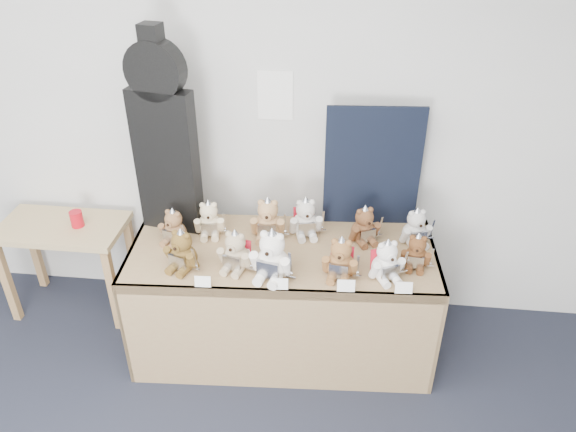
# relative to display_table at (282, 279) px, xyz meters

# --- Properties ---
(room_shell) EXTENTS (6.00, 6.00, 6.00)m
(room_shell) POSITION_rel_display_table_xyz_m (-0.10, 0.58, 0.91)
(room_shell) COLOR white
(room_shell) RESTS_ON floor
(display_table) EXTENTS (1.83, 0.85, 0.75)m
(display_table) POSITION_rel_display_table_xyz_m (0.00, 0.00, 0.00)
(display_table) COLOR #8B6847
(display_table) RESTS_ON floor
(side_table) EXTENTS (0.81, 0.45, 0.67)m
(side_table) POSITION_rel_display_table_xyz_m (-1.48, 0.30, -0.04)
(side_table) COLOR tan
(side_table) RESTS_ON floor
(guitar_case) EXTENTS (0.38, 0.17, 1.22)m
(guitar_case) POSITION_rel_display_table_xyz_m (-0.70, 0.26, 0.76)
(guitar_case) COLOR black
(guitar_case) RESTS_ON display_table
(navy_board) EXTENTS (0.57, 0.06, 0.76)m
(navy_board) POSITION_rel_display_table_xyz_m (0.49, 0.44, 0.54)
(navy_board) COLOR black
(navy_board) RESTS_ON display_table
(red_cup) EXTENTS (0.08, 0.08, 0.11)m
(red_cup) POSITION_rel_display_table_xyz_m (-1.36, 0.30, 0.14)
(red_cup) COLOR red
(red_cup) RESTS_ON side_table
(teddy_front_far_left) EXTENTS (0.22, 0.21, 0.27)m
(teddy_front_far_left) POSITION_rel_display_table_xyz_m (-0.53, -0.15, 0.27)
(teddy_front_far_left) COLOR brown
(teddy_front_far_left) RESTS_ON display_table
(teddy_front_left) EXTENTS (0.22, 0.20, 0.27)m
(teddy_front_left) POSITION_rel_display_table_xyz_m (-0.24, -0.12, 0.27)
(teddy_front_left) COLOR tan
(teddy_front_left) RESTS_ON display_table
(teddy_front_centre) EXTENTS (0.26, 0.24, 0.32)m
(teddy_front_centre) POSITION_rel_display_table_xyz_m (-0.03, -0.17, 0.29)
(teddy_front_centre) COLOR white
(teddy_front_centre) RESTS_ON display_table
(teddy_front_right) EXTENTS (0.22, 0.19, 0.27)m
(teddy_front_right) POSITION_rel_display_table_xyz_m (0.33, -0.13, 0.27)
(teddy_front_right) COLOR brown
(teddy_front_right) RESTS_ON display_table
(teddy_front_far_right) EXTENTS (0.22, 0.21, 0.26)m
(teddy_front_far_right) POSITION_rel_display_table_xyz_m (0.58, -0.12, 0.26)
(teddy_front_far_right) COLOR white
(teddy_front_far_right) RESTS_ON display_table
(teddy_front_end) EXTENTS (0.19, 0.16, 0.23)m
(teddy_front_end) POSITION_rel_display_table_xyz_m (0.75, 0.00, 0.25)
(teddy_front_end) COLOR brown
(teddy_front_end) RESTS_ON display_table
(teddy_back_left) EXTENTS (0.21, 0.18, 0.25)m
(teddy_back_left) POSITION_rel_display_table_xyz_m (-0.46, 0.19, 0.26)
(teddy_back_left) COLOR beige
(teddy_back_left) RESTS_ON display_table
(teddy_back_centre_left) EXTENTS (0.23, 0.19, 0.29)m
(teddy_back_centre_left) POSITION_rel_display_table_xyz_m (-0.11, 0.20, 0.27)
(teddy_back_centre_left) COLOR tan
(teddy_back_centre_left) RESTS_ON display_table
(teddy_back_centre_right) EXTENTS (0.23, 0.21, 0.27)m
(teddy_back_centre_right) POSITION_rel_display_table_xyz_m (0.11, 0.26, 0.27)
(teddy_back_centre_right) COLOR silver
(teddy_back_centre_right) RESTS_ON display_table
(teddy_back_right) EXTENTS (0.21, 0.20, 0.26)m
(teddy_back_right) POSITION_rel_display_table_xyz_m (0.46, 0.22, 0.26)
(teddy_back_right) COLOR brown
(teddy_back_right) RESTS_ON display_table
(teddy_back_end) EXTENTS (0.21, 0.20, 0.25)m
(teddy_back_end) POSITION_rel_display_table_xyz_m (0.76, 0.24, 0.26)
(teddy_back_end) COLOR silver
(teddy_back_end) RESTS_ON display_table
(teddy_back_far_left) EXTENTS (0.20, 0.18, 0.24)m
(teddy_back_far_left) POSITION_rel_display_table_xyz_m (-0.65, 0.09, 0.26)
(teddy_back_far_left) COLOR brown
(teddy_back_far_left) RESTS_ON display_table
(entry_card_a) EXTENTS (0.09, 0.02, 0.06)m
(entry_card_a) POSITION_rel_display_table_xyz_m (-0.38, -0.31, 0.19)
(entry_card_a) COLOR white
(entry_card_a) RESTS_ON display_table
(entry_card_b) EXTENTS (0.09, 0.02, 0.06)m
(entry_card_b) POSITION_rel_display_table_xyz_m (0.02, -0.28, 0.19)
(entry_card_b) COLOR white
(entry_card_b) RESTS_ON display_table
(entry_card_c) EXTENTS (0.09, 0.03, 0.07)m
(entry_card_c) POSITION_rel_display_table_xyz_m (0.37, -0.26, 0.20)
(entry_card_c) COLOR white
(entry_card_c) RESTS_ON display_table
(entry_card_d) EXTENTS (0.09, 0.03, 0.06)m
(entry_card_d) POSITION_rel_display_table_xyz_m (0.67, -0.24, 0.20)
(entry_card_d) COLOR white
(entry_card_d) RESTS_ON display_table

